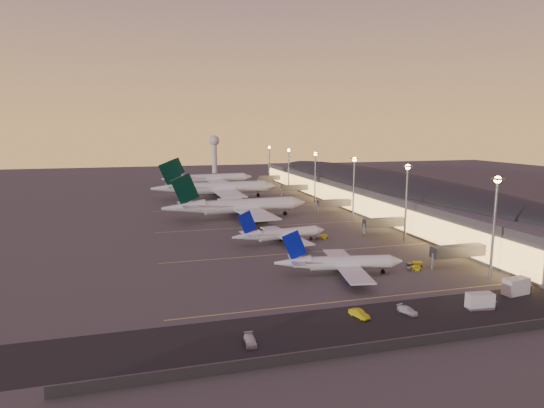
{
  "coord_description": "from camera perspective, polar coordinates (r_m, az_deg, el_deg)",
  "views": [
    {
      "loc": [
        -46.98,
        -132.01,
        37.08
      ],
      "look_at": [
        2.0,
        45.0,
        7.0
      ],
      "focal_mm": 30.0,
      "sensor_mm": 36.0,
      "label": 1
    }
  ],
  "objects": [
    {
      "name": "ground",
      "position": [
        144.95,
        4.0,
        -5.54
      ],
      "size": [
        700.0,
        700.0,
        0.0
      ],
      "primitive_type": "plane",
      "color": "#454240"
    },
    {
      "name": "airliner_narrow_south",
      "position": [
        119.22,
        8.45,
        -7.35
      ],
      "size": [
        33.73,
        30.47,
        12.06
      ],
      "rotation": [
        0.0,
        0.0,
        -0.17
      ],
      "color": "silver",
      "rests_on": "ground"
    },
    {
      "name": "airliner_narrow_north",
      "position": [
        149.72,
        1.05,
        -3.83
      ],
      "size": [
        33.35,
        30.07,
        11.91
      ],
      "rotation": [
        0.0,
        0.0,
        0.15
      ],
      "color": "silver",
      "rests_on": "ground"
    },
    {
      "name": "airliner_wide_near",
      "position": [
        191.92,
        -4.37,
        -0.3
      ],
      "size": [
        62.52,
        57.11,
        20.0
      ],
      "rotation": [
        0.0,
        0.0,
        0.08
      ],
      "color": "silver",
      "rests_on": "ground"
    },
    {
      "name": "airliner_wide_mid",
      "position": [
        249.16,
        -7.04,
        1.99
      ],
      "size": [
        68.55,
        62.29,
        21.97
      ],
      "rotation": [
        0.0,
        0.0,
        0.03
      ],
      "color": "silver",
      "rests_on": "ground"
    },
    {
      "name": "airliner_wide_far",
      "position": [
        305.28,
        -7.98,
        3.19
      ],
      "size": [
        61.2,
        56.09,
        19.57
      ],
      "rotation": [
        0.0,
        0.0,
        0.11
      ],
      "color": "silver",
      "rests_on": "ground"
    },
    {
      "name": "terminal_building",
      "position": [
        233.35,
        12.47,
        2.12
      ],
      "size": [
        56.35,
        255.0,
        17.46
      ],
      "color": "#4A494E",
      "rests_on": "ground"
    },
    {
      "name": "light_masts",
      "position": [
        214.66,
        7.36,
        4.01
      ],
      "size": [
        2.2,
        217.2,
        25.9
      ],
      "color": "gray",
      "rests_on": "ground"
    },
    {
      "name": "radar_tower",
      "position": [
        396.43,
        -7.25,
        7.03
      ],
      "size": [
        9.0,
        9.0,
        32.5
      ],
      "color": "silver",
      "rests_on": "ground"
    },
    {
      "name": "service_lane",
      "position": [
        96.74,
        15.42,
        -13.58
      ],
      "size": [
        260.0,
        16.0,
        0.01
      ],
      "color": "black",
      "rests_on": "ground"
    },
    {
      "name": "lane_markings",
      "position": [
        182.13,
        -0.19,
        -2.44
      ],
      "size": [
        90.0,
        180.36,
        0.0
      ],
      "color": "#D8C659",
      "rests_on": "ground"
    },
    {
      "name": "fence",
      "position": [
        87.21,
        19.63,
        -15.71
      ],
      "size": [
        124.0,
        0.12,
        2.0
      ],
      "color": "#2D2D30",
      "rests_on": "ground"
    },
    {
      "name": "baggage_tug_a",
      "position": [
        131.93,
        17.51,
        -7.22
      ],
      "size": [
        4.29,
        2.47,
        1.21
      ],
      "rotation": [
        0.0,
        0.0,
        -0.22
      ],
      "color": "gold",
      "rests_on": "ground"
    },
    {
      "name": "baggage_tug_b",
      "position": [
        128.06,
        17.41,
        -7.73
      ],
      "size": [
        3.83,
        1.9,
        1.1
      ],
      "rotation": [
        0.0,
        0.0,
        -0.1
      ],
      "color": "gold",
      "rests_on": "ground"
    },
    {
      "name": "baggage_tug_c",
      "position": [
        157.76,
        6.31,
        -4.14
      ],
      "size": [
        4.34,
        2.25,
        1.24
      ],
      "rotation": [
        0.0,
        0.0,
        0.15
      ],
      "color": "gold",
      "rests_on": "ground"
    },
    {
      "name": "catering_truck_a",
      "position": [
        106.69,
        24.79,
        -11.02
      ],
      "size": [
        6.29,
        3.18,
        3.38
      ],
      "rotation": [
        0.0,
        0.0,
        -0.15
      ],
      "color": "silver",
      "rests_on": "ground"
    },
    {
      "name": "catering_truck_b",
      "position": [
        119.11,
        28.39,
        -9.1
      ],
      "size": [
        7.01,
        3.48,
        3.78
      ],
      "rotation": [
        0.0,
        0.0,
        0.14
      ],
      "color": "silver",
      "rests_on": "ground"
    },
    {
      "name": "service_van_a",
      "position": [
        82.97,
        -2.76,
        -16.73
      ],
      "size": [
        2.24,
        4.83,
        1.37
      ],
      "primitive_type": "imported",
      "rotation": [
        0.0,
        0.0,
        -0.07
      ],
      "color": "silver",
      "rests_on": "ground"
    },
    {
      "name": "service_van_b",
      "position": [
        94.89,
        10.88,
        -13.37
      ],
      "size": [
        2.99,
        4.98,
        1.55
      ],
      "primitive_type": "imported",
      "rotation": [
        0.0,
        0.0,
        0.31
      ],
      "color": "gold",
      "rests_on": "ground"
    },
    {
      "name": "service_van_c",
      "position": [
        99.1,
        16.66,
        -12.66
      ],
      "size": [
        3.17,
        5.03,
        1.36
      ],
      "primitive_type": "imported",
      "rotation": [
        0.0,
        0.0,
        0.29
      ],
      "color": "silver",
      "rests_on": "ground"
    }
  ]
}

